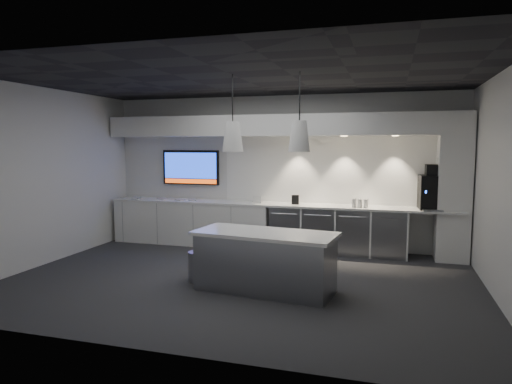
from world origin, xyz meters
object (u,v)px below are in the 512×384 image
(island, at_px, (265,261))
(coffee_machine, at_px, (432,191))
(wall_tv, at_px, (191,167))
(bin, at_px, (199,266))

(island, xyz_separation_m, coffee_machine, (2.36, 2.56, 0.81))
(wall_tv, bearing_deg, island, -49.56)
(island, bearing_deg, bin, 178.27)
(coffee_machine, bearing_deg, wall_tv, 172.97)
(wall_tv, distance_m, coffee_machine, 4.77)
(wall_tv, height_order, bin, wall_tv)
(island, height_order, bin, island)
(wall_tv, bearing_deg, coffee_machine, -2.97)
(wall_tv, xyz_separation_m, coffee_machine, (4.75, -0.25, -0.33))
(coffee_machine, bearing_deg, bin, -149.22)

